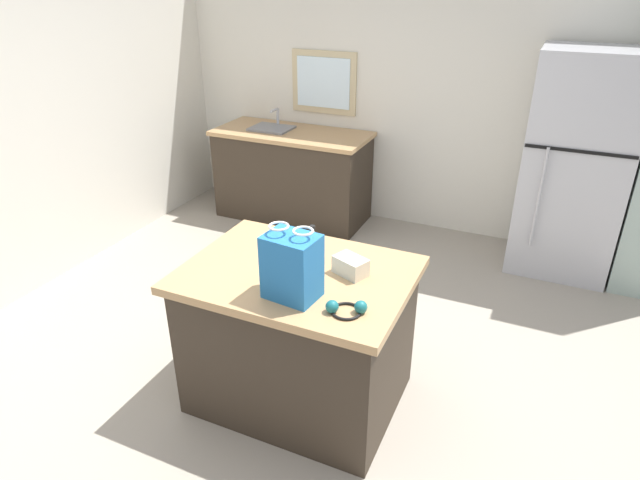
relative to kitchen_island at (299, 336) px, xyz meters
name	(u,v)px	position (x,y,z in m)	size (l,w,h in m)	color
ground	(306,375)	(-0.05, 0.18, -0.44)	(6.27, 6.27, 0.00)	#9E9384
back_wall	(424,94)	(-0.06, 2.79, 0.85)	(5.01, 0.13, 2.58)	silver
kitchen_island	(299,336)	(0.00, 0.00, 0.00)	(1.23, 0.92, 0.87)	#33281E
refrigerator	(575,166)	(1.32, 2.38, 0.47)	(0.79, 0.70, 1.82)	#B7B7BC
sink_counter	(292,174)	(-1.25, 2.39, 0.02)	(1.54, 0.69, 1.09)	#33281E
shopping_bag	(292,266)	(0.09, -0.23, 0.60)	(0.28, 0.22, 0.38)	#236BAD
small_box	(351,266)	(0.27, 0.09, 0.48)	(0.18, 0.11, 0.10)	beige
bottle	(312,246)	(0.03, 0.13, 0.53)	(0.07, 0.07, 0.22)	white
ear_defenders	(346,308)	(0.39, -0.26, 0.46)	(0.20, 0.20, 0.06)	black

